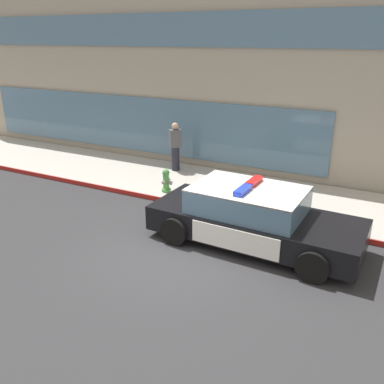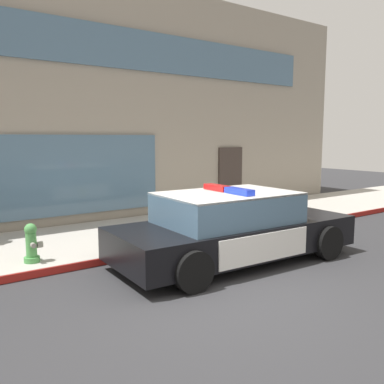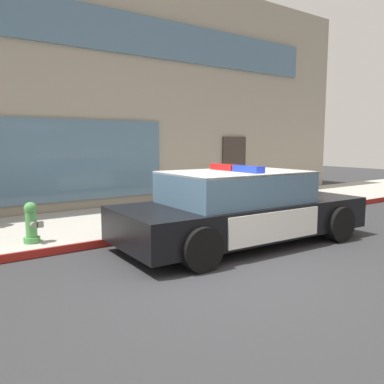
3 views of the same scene
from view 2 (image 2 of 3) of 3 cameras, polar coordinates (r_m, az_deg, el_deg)
ground at (r=6.45m, az=3.20°, el=-14.50°), size 48.00×48.00×0.00m
sidewalk at (r=9.89m, az=-12.16°, el=-6.33°), size 48.00×3.35×0.15m
curb_red_paint at (r=8.41m, az=-7.55°, el=-8.70°), size 28.80×0.04×0.14m
police_cruiser at (r=8.08m, az=5.70°, el=-4.91°), size 4.97×2.27×1.49m
fire_hydrant at (r=8.10m, az=-21.45°, el=-6.68°), size 0.34×0.39×0.73m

